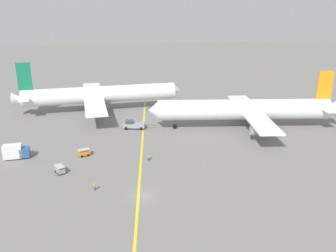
{
  "coord_description": "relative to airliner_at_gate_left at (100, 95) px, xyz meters",
  "views": [
    {
      "loc": [
        -4.85,
        -59.21,
        34.18
      ],
      "look_at": [
        9.49,
        28.71,
        4.0
      ],
      "focal_mm": 37.58,
      "sensor_mm": 36.0,
      "label": 1
    }
  ],
  "objects": [
    {
      "name": "airliner_being_pushed",
      "position": [
        42.53,
        -25.19,
        -0.14
      ],
      "size": [
        56.02,
        40.13,
        16.9
      ],
      "color": "white",
      "rests_on": "ground"
    },
    {
      "name": "ground_crew_wing_walker_right",
      "position": [
        12.0,
        -44.24,
        -4.86
      ],
      "size": [
        0.38,
        0.45,
        1.7
      ],
      "color": "black",
      "rests_on": "ground"
    },
    {
      "name": "airliner_at_gate_left",
      "position": [
        0.0,
        0.0,
        0.0
      ],
      "size": [
        57.0,
        46.95,
        17.52
      ],
      "color": "white",
      "rests_on": "ground"
    },
    {
      "name": "gse_baggage_cart_near_cluster",
      "position": [
        -7.77,
        -47.78,
        -4.88
      ],
      "size": [
        2.65,
        3.15,
        1.71
      ],
      "color": "gray",
      "rests_on": "ground"
    },
    {
      "name": "ground_crew_marshaller_foreground",
      "position": [
        -0.04,
        -56.65,
        -4.94
      ],
      "size": [
        0.43,
        0.4,
        1.55
      ],
      "color": "#2D3351",
      "rests_on": "ground"
    },
    {
      "name": "gse_catering_truck_tall",
      "position": [
        -18.98,
        -38.02,
        -3.99
      ],
      "size": [
        6.06,
        3.01,
        3.5
      ],
      "color": "#2D5199",
      "rests_on": "ground"
    },
    {
      "name": "pushback_tug",
      "position": [
        10.04,
        -20.69,
        -4.54
      ],
      "size": [
        9.57,
        3.97,
        2.85
      ],
      "color": "gray",
      "rests_on": "ground"
    },
    {
      "name": "ground_plane",
      "position": [
        9.12,
        -60.4,
        -5.75
      ],
      "size": [
        600.0,
        600.0,
        0.0
      ],
      "primitive_type": "plane",
      "color": "slate"
    },
    {
      "name": "gse_baggage_cart_trailing",
      "position": [
        -3.18,
        -39.06,
        -4.88
      ],
      "size": [
        3.09,
        2.38,
        1.71
      ],
      "color": "orange",
      "rests_on": "ground"
    },
    {
      "name": "taxiway_stripe",
      "position": [
        9.37,
        -50.4,
        -5.74
      ],
      "size": [
        14.65,
        119.22,
        0.01
      ],
      "primitive_type": "cube",
      "rotation": [
        0.0,
        0.0,
        -0.12
      ],
      "color": "yellow",
      "rests_on": "ground"
    }
  ]
}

